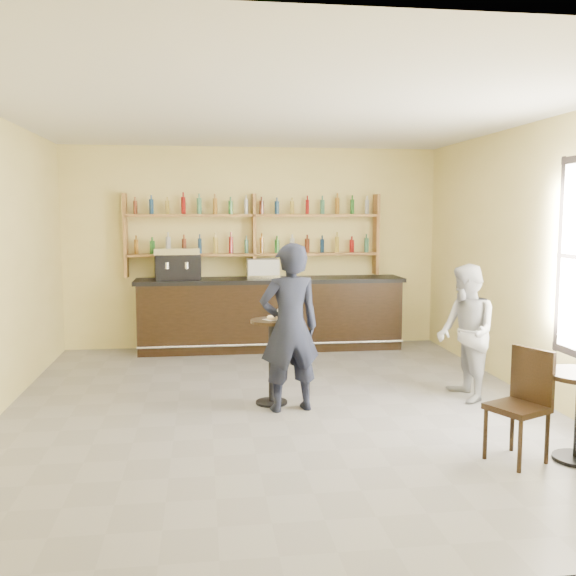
{
  "coord_description": "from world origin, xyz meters",
  "views": [
    {
      "loc": [
        -0.83,
        -6.84,
        2.14
      ],
      "look_at": [
        0.2,
        0.8,
        1.25
      ],
      "focal_mm": 40.0,
      "sensor_mm": 36.0,
      "label": 1
    }
  ],
  "objects": [
    {
      "name": "floor",
      "position": [
        0.0,
        0.0,
        0.0
      ],
      "size": [
        7.0,
        7.0,
        0.0
      ],
      "primitive_type": "plane",
      "color": "gray",
      "rests_on": "ground"
    },
    {
      "name": "ceiling",
      "position": [
        0.0,
        0.0,
        3.2
      ],
      "size": [
        7.0,
        7.0,
        0.0
      ],
      "primitive_type": "plane",
      "rotation": [
        3.14,
        0.0,
        0.0
      ],
      "color": "white",
      "rests_on": "wall_back"
    },
    {
      "name": "wall_back",
      "position": [
        0.0,
        3.5,
        1.6
      ],
      "size": [
        7.0,
        0.0,
        7.0
      ],
      "primitive_type": "plane",
      "rotation": [
        1.57,
        0.0,
        0.0
      ],
      "color": "#F9E58D",
      "rests_on": "floor"
    },
    {
      "name": "wall_front",
      "position": [
        0.0,
        -3.5,
        1.6
      ],
      "size": [
        7.0,
        0.0,
        7.0
      ],
      "primitive_type": "plane",
      "rotation": [
        -1.57,
        0.0,
        0.0
      ],
      "color": "#F9E58D",
      "rests_on": "floor"
    },
    {
      "name": "wall_right",
      "position": [
        3.0,
        0.0,
        1.6
      ],
      "size": [
        0.0,
        7.0,
        7.0
      ],
      "primitive_type": "plane",
      "rotation": [
        1.57,
        0.0,
        -1.57
      ],
      "color": "#F9E58D",
      "rests_on": "floor"
    },
    {
      "name": "shelf_unit",
      "position": [
        0.0,
        3.37,
        1.81
      ],
      "size": [
        4.0,
        0.26,
        1.4
      ],
      "primitive_type": null,
      "color": "brown",
      "rests_on": "wall_back"
    },
    {
      "name": "liquor_bottles",
      "position": [
        0.0,
        3.37,
        1.98
      ],
      "size": [
        3.68,
        0.1,
        1.0
      ],
      "primitive_type": null,
      "color": "#8C5919",
      "rests_on": "shelf_unit"
    },
    {
      "name": "bar_counter",
      "position": [
        0.24,
        3.15,
        0.57
      ],
      "size": [
        4.2,
        0.82,
        1.14
      ],
      "primitive_type": null,
      "color": "black",
      "rests_on": "floor"
    },
    {
      "name": "espresso_machine",
      "position": [
        -1.2,
        3.15,
        1.38
      ],
      "size": [
        0.72,
        0.51,
        0.49
      ],
      "primitive_type": null,
      "rotation": [
        0.0,
        0.0,
        0.11
      ],
      "color": "black",
      "rests_on": "bar_counter"
    },
    {
      "name": "pastry_case",
      "position": [
        0.12,
        3.15,
        1.29
      ],
      "size": [
        0.55,
        0.46,
        0.3
      ],
      "primitive_type": null,
      "rotation": [
        0.0,
        0.0,
        -0.12
      ],
      "color": "silver",
      "rests_on": "bar_counter"
    },
    {
      "name": "pedestal_table",
      "position": [
        -0.07,
        0.21,
        0.48
      ],
      "size": [
        0.51,
        0.51,
        0.96
      ],
      "primitive_type": null,
      "rotation": [
        0.0,
        0.0,
        0.1
      ],
      "color": "black",
      "rests_on": "floor"
    },
    {
      "name": "napkin",
      "position": [
        -0.07,
        0.21,
        0.97
      ],
      "size": [
        0.2,
        0.2,
        0.0
      ],
      "primitive_type": "cube",
      "rotation": [
        0.0,
        0.0,
        0.57
      ],
      "color": "white",
      "rests_on": "pedestal_table"
    },
    {
      "name": "donut",
      "position": [
        -0.06,
        0.2,
        0.99
      ],
      "size": [
        0.14,
        0.14,
        0.04
      ],
      "primitive_type": "torus",
      "rotation": [
        0.0,
        0.0,
        -0.15
      ],
      "color": "#E8B055",
      "rests_on": "napkin"
    },
    {
      "name": "cup_pedestal",
      "position": [
        0.07,
        0.31,
        1.02
      ],
      "size": [
        0.17,
        0.17,
        0.1
      ],
      "primitive_type": "imported",
      "rotation": [
        0.0,
        0.0,
        0.32
      ],
      "color": "white",
      "rests_on": "pedestal_table"
    },
    {
      "name": "man_main",
      "position": [
        0.1,
        -0.06,
        0.92
      ],
      "size": [
        0.73,
        0.55,
        1.84
      ],
      "primitive_type": "imported",
      "rotation": [
        0.0,
        0.0,
        3.31
      ],
      "color": "black",
      "rests_on": "floor"
    },
    {
      "name": "chair_west",
      "position": [
        1.85,
        -1.78,
        0.49
      ],
      "size": [
        0.56,
        0.56,
        0.98
      ],
      "primitive_type": null,
      "rotation": [
        0.0,
        0.0,
        -1.13
      ],
      "color": "black",
      "rests_on": "floor"
    },
    {
      "name": "patron_second",
      "position": [
        2.17,
        0.07,
        0.79
      ],
      "size": [
        0.6,
        0.77,
        1.58
      ],
      "primitive_type": "imported",
      "rotation": [
        0.0,
        0.0,
        -1.57
      ],
      "color": "#A2A3A8",
      "rests_on": "floor"
    }
  ]
}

